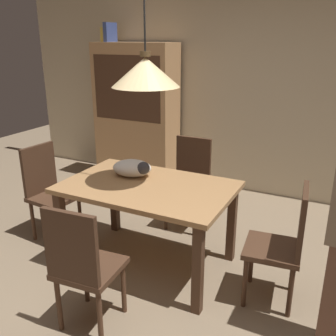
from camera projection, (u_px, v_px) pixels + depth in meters
name	position (u px, v px, depth m)	size (l,w,h in m)	color
ground	(131.00, 304.00, 2.84)	(10.00, 10.00, 0.00)	#847056
back_wall	(242.00, 77.00, 4.60)	(6.40, 0.10, 2.90)	beige
dining_table	(148.00, 196.00, 3.14)	(1.40, 0.90, 0.75)	#A87A4C
chair_left_side	(48.00, 188.00, 3.67)	(0.43, 0.43, 0.93)	#472D1E
chair_far_back	(189.00, 178.00, 3.93)	(0.41, 0.41, 0.93)	#472D1E
chair_near_front	(83.00, 264.00, 2.44)	(0.43, 0.43, 0.93)	#472D1E
chair_right_side	(284.00, 241.00, 2.72)	(0.44, 0.44, 0.93)	#472D1E
cat_sleeping	(133.00, 168.00, 3.28)	(0.40, 0.31, 0.16)	silver
pendant_lamp	(146.00, 72.00, 2.81)	(0.52, 0.52, 1.30)	beige
hutch_bookcase	(136.00, 117.00, 5.07)	(1.12, 0.45, 1.85)	tan
book_yellow_short	(106.00, 35.00, 4.91)	(0.04, 0.20, 0.18)	gold
book_blue_wide	(110.00, 32.00, 4.87)	(0.06, 0.24, 0.24)	#384C93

